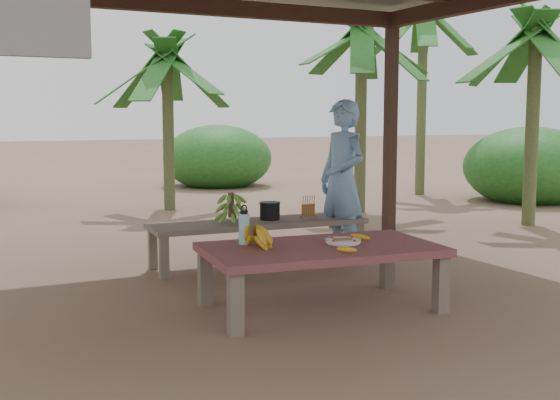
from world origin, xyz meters
name	(u,v)px	position (x,y,z in m)	size (l,w,h in m)	color
ground	(270,296)	(0.00, 0.00, 0.00)	(80.00, 80.00, 0.00)	brown
work_table	(321,254)	(0.19, -0.52, 0.43)	(1.89, 1.18, 0.50)	brown
bench	(259,226)	(0.43, 1.18, 0.39)	(2.23, 0.71, 0.45)	brown
ripe_banana_bunch	(252,236)	(-0.32, -0.36, 0.59)	(0.31, 0.26, 0.19)	gold
plate	(343,241)	(0.39, -0.52, 0.52)	(0.28, 0.28, 0.04)	white
loose_banana_front	(347,250)	(0.23, -0.85, 0.52)	(0.04, 0.16, 0.04)	gold
loose_banana_side	(361,237)	(0.62, -0.43, 0.52)	(0.04, 0.16, 0.04)	gold
water_flask	(244,228)	(-0.31, -0.19, 0.63)	(0.08, 0.08, 0.31)	#42C8D0
green_banana_stalk	(231,207)	(0.14, 1.19, 0.61)	(0.28, 0.28, 0.32)	#598C2D
cooking_pot	(270,211)	(0.57, 1.21, 0.54)	(0.20, 0.20, 0.17)	black
skewer_rack	(308,207)	(0.96, 1.10, 0.57)	(0.18, 0.08, 0.24)	#A57F47
woman	(343,180)	(1.33, 1.04, 0.84)	(0.61, 0.40, 1.67)	#76A7DF
banana_plant_ne	(362,46)	(3.47, 4.05, 2.57)	(1.80, 1.80, 3.05)	#596638
banana_plant_n	(167,71)	(0.88, 5.65, 2.20)	(1.80, 1.80, 2.68)	#596638
banana_plant_e	(535,49)	(4.87, 1.92, 2.40)	(1.80, 1.80, 2.88)	#596638
banana_plant_far	(423,24)	(5.87, 5.68, 3.21)	(1.80, 1.80, 3.72)	#596638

